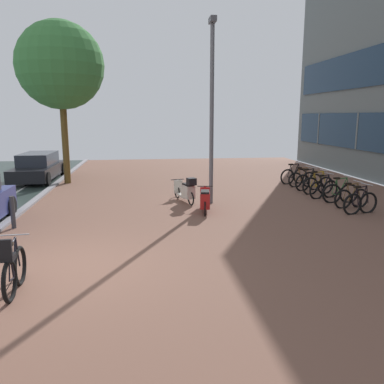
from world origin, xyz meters
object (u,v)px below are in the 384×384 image
bicycle_rack_06 (302,179)px  scooter_near (205,200)px  bicycle_rack_03 (324,189)px  bicycle_rack_02 (340,193)px  lamp_post (212,104)px  bollard_far (13,212)px  bicycle_rack_05 (309,182)px  street_tree (60,66)px  parked_car_far (38,167)px  bicycle_foreground (12,271)px  bicycle_rack_00 (360,203)px  bicycle_rack_01 (351,198)px  bicycle_rack_07 (294,176)px  scooter_mid (186,191)px  bicycle_rack_04 (318,185)px

bicycle_rack_06 → scooter_near: bicycle_rack_06 is taller
bicycle_rack_03 → bicycle_rack_02: bearing=-73.0°
lamp_post → bollard_far: (-5.92, -2.37, -2.96)m
bicycle_rack_03 → lamp_post: size_ratio=0.21×
bicycle_rack_05 → bicycle_rack_06: size_ratio=1.00×
bicycle_rack_06 → street_tree: 11.63m
bicycle_rack_06 → parked_car_far: bearing=164.1°
bicycle_foreground → scooter_near: bicycle_foreground is taller
lamp_post → bicycle_rack_00: bearing=-25.4°
bicycle_rack_06 → parked_car_far: 12.34m
bicycle_rack_00 → bicycle_rack_05: (0.05, 3.94, 0.00)m
scooter_near → bicycle_rack_06: bearing=38.5°
bicycle_rack_01 → lamp_post: (-4.55, 1.30, 3.08)m
bicycle_rack_02 → bicycle_rack_00: bearing=-96.4°
bicycle_rack_01 → parked_car_far: bearing=148.4°
bicycle_rack_00 → bicycle_rack_01: size_ratio=1.00×
scooter_near → parked_car_far: parked_car_far is taller
bicycle_rack_07 → scooter_mid: size_ratio=0.81×
bicycle_rack_04 → bicycle_rack_06: bearing=89.1°
scooter_near → lamp_post: size_ratio=0.28×
bicycle_rack_07 → bollard_far: bicycle_rack_07 is taller
bicycle_rack_02 → parked_car_far: parked_car_far is taller
bicycle_rack_00 → bollard_far: (-10.32, -0.28, 0.11)m
bicycle_foreground → street_tree: street_tree is taller
bicycle_rack_01 → scooter_near: 4.97m
bicycle_foreground → parked_car_far: parked_car_far is taller
bicycle_rack_02 → bicycle_rack_05: same height
bicycle_rack_05 → bicycle_rack_07: bicycle_rack_07 is taller
bicycle_rack_02 → scooter_mid: (-5.42, 0.71, 0.09)m
bicycle_rack_05 → bicycle_rack_02: bearing=-86.9°
bicycle_rack_03 → bicycle_rack_05: size_ratio=0.99×
bicycle_rack_04 → parked_car_far: size_ratio=0.32×
bicycle_rack_00 → scooter_mid: 5.73m
bicycle_rack_03 → bicycle_rack_07: 3.16m
bicycle_rack_07 → bicycle_rack_02: bearing=-88.0°
bicycle_rack_00 → lamp_post: 5.76m
bicycle_foreground → bicycle_rack_02: size_ratio=1.05×
bicycle_rack_02 → street_tree: size_ratio=0.19×
bicycle_rack_02 → bollard_far: bearing=-169.9°
lamp_post → bicycle_rack_04: bearing=13.4°
bicycle_rack_02 → street_tree: street_tree is taller
bicycle_rack_00 → bicycle_rack_06: bicycle_rack_00 is taller
bicycle_rack_00 → bicycle_rack_01: 0.80m
bicycle_rack_05 → bicycle_rack_06: bearing=86.2°
bicycle_rack_07 → bollard_far: 11.87m
bicycle_rack_01 → street_tree: street_tree is taller
lamp_post → scooter_mid: bearing=166.2°
bicycle_rack_06 → scooter_near: 6.29m
bicycle_rack_02 → bicycle_rack_01: bearing=-91.9°
bicycle_rack_06 → bollard_far: bearing=-154.3°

